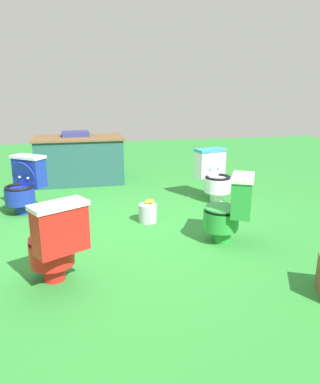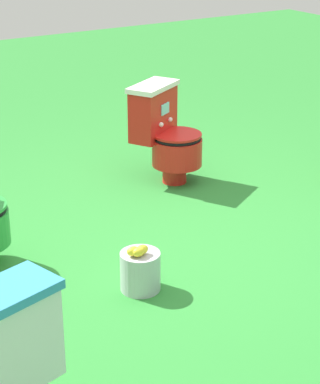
{
  "view_description": "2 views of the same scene",
  "coord_description": "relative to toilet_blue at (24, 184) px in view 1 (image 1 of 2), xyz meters",
  "views": [
    {
      "loc": [
        -0.24,
        -3.99,
        1.59
      ],
      "look_at": [
        0.58,
        0.03,
        0.42
      ],
      "focal_mm": 34.91,
      "sensor_mm": 36.0,
      "label": 1
    },
    {
      "loc": [
        2.19,
        3.13,
        2.01
      ],
      "look_at": [
        0.14,
        -0.13,
        0.38
      ],
      "focal_mm": 66.87,
      "sensor_mm": 36.0,
      "label": 2
    }
  ],
  "objects": [
    {
      "name": "toilet_white",
      "position": [
        2.57,
        0.02,
        0.0
      ],
      "size": [
        0.52,
        0.58,
        0.73
      ],
      "rotation": [
        0.0,
        0.0,
        3.42
      ],
      "color": "white",
      "rests_on": "ground"
    },
    {
      "name": "toilet_red",
      "position": [
        0.51,
        -1.97,
        -0.0
      ],
      "size": [
        0.59,
        0.63,
        0.73
      ],
      "rotation": [
        0.0,
        0.0,
        0.51
      ],
      "color": "red",
      "rests_on": "ground"
    },
    {
      "name": "lemon_bucket",
      "position": [
        1.49,
        -0.7,
        -0.26
      ],
      "size": [
        0.22,
        0.22,
        0.28
      ],
      "color": "#B7B7BF",
      "rests_on": "ground"
    },
    {
      "name": "ground",
      "position": [
        1.02,
        -0.89,
        -0.37
      ],
      "size": [
        14.0,
        14.0,
        0.0
      ],
      "primitive_type": "plane",
      "color": "#2D8433"
    },
    {
      "name": "toilet_green",
      "position": [
        2.22,
        -1.47,
        -0.0
      ],
      "size": [
        0.62,
        0.58,
        0.73
      ],
      "rotation": [
        0.0,
        0.0,
        1.11
      ],
      "color": "green",
      "rests_on": "ground"
    },
    {
      "name": "toilet_blue",
      "position": [
        0.0,
        0.0,
        0.0
      ],
      "size": [
        0.62,
        0.63,
        0.73
      ],
      "rotation": [
        0.0,
        0.0,
        2.5
      ],
      "color": "#192D9E",
      "rests_on": "ground"
    },
    {
      "name": "vendor_table",
      "position": [
        0.7,
        1.46,
        0.02
      ],
      "size": [
        1.47,
        0.88,
        0.85
      ],
      "rotation": [
        0.0,
        0.0,
        0.01
      ],
      "color": "#23514C",
      "rests_on": "ground"
    }
  ]
}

